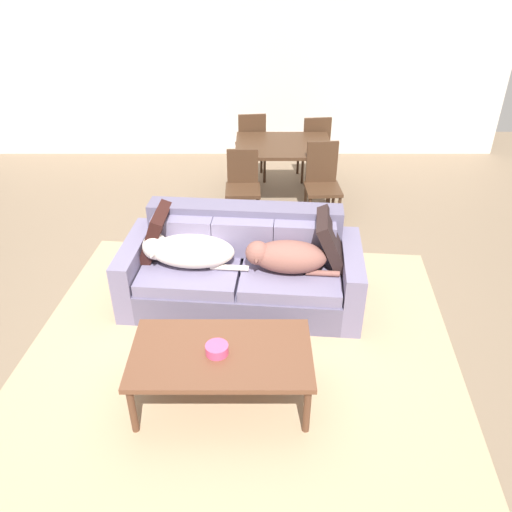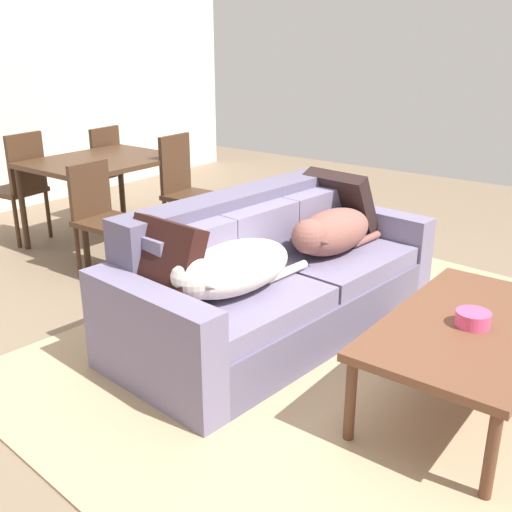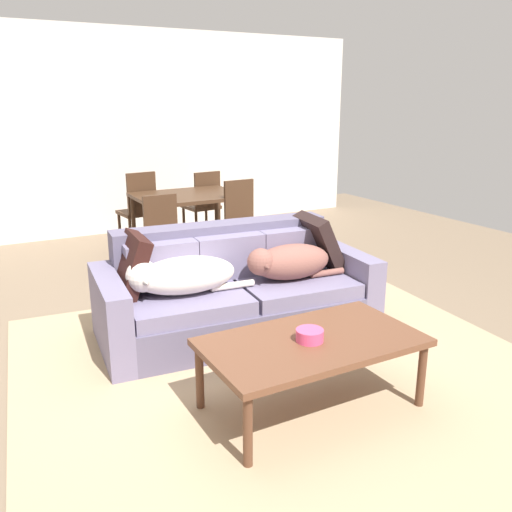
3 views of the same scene
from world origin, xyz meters
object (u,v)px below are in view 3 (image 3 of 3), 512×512
dining_table (188,201)px  dining_chair_near_left (165,233)px  dog_on_right_cushion (288,262)px  couch (235,293)px  dining_chair_far_left (139,207)px  bowl_on_coffee_table (310,335)px  throw_pillow_by_right_arm (320,242)px  dog_on_left_cushion (180,275)px  dining_chair_far_right (204,203)px  coffee_table (312,346)px  dining_chair_near_right (244,220)px  throw_pillow_by_left_arm (130,265)px

dining_table → dining_chair_near_left: 0.78m
dog_on_right_cushion → dining_table: size_ratio=0.69×
couch → dog_on_right_cushion: 0.49m
dog_on_right_cushion → dining_chair_far_left: dining_chair_far_left is taller
bowl_on_coffee_table → dining_chair_near_left: bearing=87.6°
dining_chair_near_left → couch: bearing=-90.4°
throw_pillow_by_right_arm → dining_table: size_ratio=0.40×
dog_on_left_cushion → dining_chair_far_right: 3.14m
coffee_table → dining_chair_far_right: (1.04, 3.99, 0.10)m
throw_pillow_by_right_arm → dog_on_left_cushion: bearing=-177.4°
couch → dining_chair_far_right: dining_chair_far_right is taller
bowl_on_coffee_table → dining_chair_near_left: dining_chair_near_left is taller
bowl_on_coffee_table → dining_chair_far_right: size_ratio=0.18×
dog_on_right_cushion → dining_chair_near_right: dining_chair_near_right is taller
bowl_on_coffee_table → dining_chair_far_right: dining_chair_far_right is taller
dining_chair_near_right → dining_chair_far_left: size_ratio=0.98×
dining_chair_near_right → dining_chair_far_right: (0.02, 1.17, -0.00)m
throw_pillow_by_left_arm → dining_chair_far_left: dining_chair_far_left is taller
dog_on_left_cushion → coffee_table: dog_on_left_cushion is taller
dining_chair_far_right → dining_chair_near_right: bearing=82.5°
couch → dining_chair_far_left: size_ratio=2.29×
coffee_table → dining_chair_near_left: (0.09, 2.80, 0.06)m
dining_chair_near_right → couch: bearing=-123.1°
dining_chair_near_right → dining_chair_near_left: bearing=177.9°
couch → dining_chair_near_right: (0.89, 1.56, 0.19)m
throw_pillow_by_right_arm → dining_chair_far_left: 2.84m
dining_chair_near_left → dining_table: bearing=47.9°
bowl_on_coffee_table → dining_chair_near_left: size_ratio=0.19×
throw_pillow_by_right_arm → dining_chair_near_left: 1.77m
dining_chair_far_left → dining_chair_near_left: bearing=79.1°
coffee_table → dining_chair_far_left: bearing=87.4°
couch → dog_on_left_cushion: 0.55m
dining_chair_far_left → throw_pillow_by_left_arm: bearing=65.4°
throw_pillow_by_right_arm → dining_chair_far_left: (-0.73, 2.74, -0.11)m
bowl_on_coffee_table → dining_chair_far_left: (0.21, 3.99, 0.04)m
couch → dining_chair_near_left: bearing=96.1°
dining_chair_near_right → dog_on_left_cushion: bearing=-133.3°
throw_pillow_by_left_arm → dining_chair_far_right: bearing=57.0°
dog_on_left_cushion → dining_table: dining_table is taller
dining_chair_far_right → throw_pillow_by_right_arm: bearing=81.1°
coffee_table → bowl_on_coffee_table: size_ratio=7.90×
dog_on_left_cushion → dining_chair_far_left: dining_chair_far_left is taller
dining_chair_far_left → bowl_on_coffee_table: bearing=80.5°
dog_on_left_cushion → dining_table: 2.39m
dining_chair_far_left → throw_pillow_by_right_arm: bearing=98.4°
dog_on_left_cushion → throw_pillow_by_left_arm: bearing=151.9°
couch → throw_pillow_by_left_arm: (-0.78, 0.12, 0.31)m
throw_pillow_by_left_arm → dining_chair_near_right: size_ratio=0.49×
throw_pillow_by_left_arm → dining_chair_far_left: (0.85, 2.60, -0.10)m
dog_on_left_cushion → coffee_table: 1.24m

